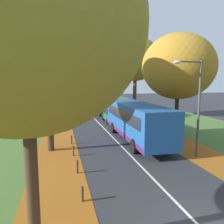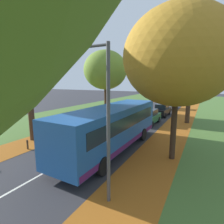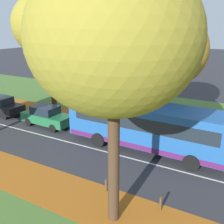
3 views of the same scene
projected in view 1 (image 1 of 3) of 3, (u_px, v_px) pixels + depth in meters
The scene contains 19 objects.
grass_verge_left at pixel (14, 126), 23.41m from camera, with size 12.00×90.00×0.01m, color #476B2D.
leaf_litter_left at pixel (58, 137), 18.70m from camera, with size 2.80×60.00×0.00m, color #9E5619.
grass_verge_right at pixel (170, 119), 27.69m from camera, with size 12.00×90.00×0.01m, color #476B2D.
leaf_litter_right at pixel (157, 132), 20.84m from camera, with size 2.80×60.00×0.00m, color #9E5619.
road_centre_line at pixel (98, 122), 25.55m from camera, with size 0.12×80.00×0.01m, color silver.
tree_left_nearest at pixel (24, 27), 5.26m from camera, with size 5.98×5.98×8.73m.
tree_left_near at pixel (47, 43), 14.16m from camera, with size 5.87×5.87×9.92m.
tree_left_mid at pixel (50, 69), 25.99m from camera, with size 5.91×5.91×8.87m.
tree_right_near at pixel (178, 67), 18.41m from camera, with size 6.13×6.13×8.76m.
tree_right_mid at pixel (135, 59), 28.30m from camera, with size 6.26×6.26×10.48m.
bollard_third at pixel (82, 194), 8.62m from camera, with size 0.12×0.12×0.63m, color #4C3823.
bollard_fourth at pixel (77, 167), 11.29m from camera, with size 0.12×0.12×0.71m, color #4C3823.
bollard_fifth at pixel (73, 151), 13.95m from camera, with size 0.12×0.12×0.67m, color #4C3823.
bollard_sixth at pixel (71, 140), 16.63m from camera, with size 0.12×0.12×0.67m, color #4C3823.
streetlamp_right at pixel (195, 98), 13.28m from camera, with size 1.89×0.28×6.00m.
bus at pixel (136, 119), 17.68m from camera, with size 2.77×10.43×2.98m.
car_green_lead at pixel (112, 115), 25.96m from camera, with size 1.87×4.24×1.62m.
car_black_following at pixel (104, 109), 31.31m from camera, with size 1.91×4.26×1.62m.
car_silver_third_in_line at pixel (96, 105), 37.97m from camera, with size 1.83×4.22×1.62m.
Camera 1 is at (-4.35, -4.82, 4.71)m, focal length 35.00 mm.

